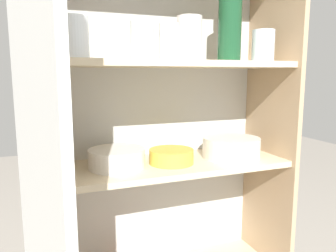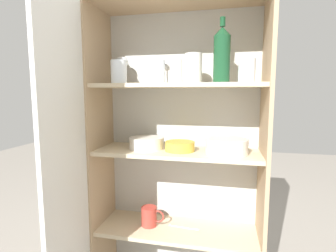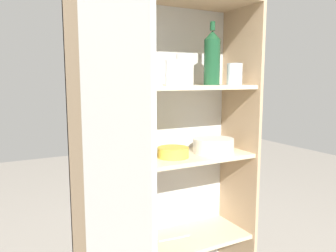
# 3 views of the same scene
# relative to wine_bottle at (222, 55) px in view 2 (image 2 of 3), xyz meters

# --- Properties ---
(cupboard_back_panel) EXTENTS (0.86, 0.02, 1.54)m
(cupboard_back_panel) POSITION_rel_wine_bottle_xyz_m (-0.21, 0.19, -0.52)
(cupboard_back_panel) COLOR silver
(cupboard_back_panel) RESTS_ON ground_plane
(cupboard_side_left) EXTENTS (0.02, 0.32, 1.54)m
(cupboard_side_left) POSITION_rel_wine_bottle_xyz_m (-0.64, 0.04, -0.52)
(cupboard_side_left) COLOR tan
(cupboard_side_left) RESTS_ON ground_plane
(cupboard_side_right) EXTENTS (0.02, 0.32, 1.54)m
(cupboard_side_right) POSITION_rel_wine_bottle_xyz_m (0.21, 0.04, -0.52)
(cupboard_side_right) COLOR tan
(cupboard_side_right) RESTS_ON ground_plane
(cupboard_top_panel) EXTENTS (0.86, 0.32, 0.02)m
(cupboard_top_panel) POSITION_rel_wine_bottle_xyz_m (-0.21, 0.04, 0.26)
(cupboard_top_panel) COLOR tan
(cupboard_top_panel) RESTS_ON cupboard_side_left
(shelf_board_lower) EXTENTS (0.83, 0.28, 0.02)m
(shelf_board_lower) POSITION_rel_wine_bottle_xyz_m (-0.21, 0.04, -0.90)
(shelf_board_lower) COLOR beige
(shelf_board_middle) EXTENTS (0.83, 0.28, 0.02)m
(shelf_board_middle) POSITION_rel_wine_bottle_xyz_m (-0.21, 0.04, -0.48)
(shelf_board_middle) COLOR beige
(shelf_board_upper) EXTENTS (0.83, 0.28, 0.02)m
(shelf_board_upper) POSITION_rel_wine_bottle_xyz_m (-0.21, 0.04, -0.14)
(shelf_board_upper) COLOR beige
(cupboard_door) EXTENTS (0.10, 0.42, 1.54)m
(cupboard_door) POSITION_rel_wine_bottle_xyz_m (-0.60, -0.33, -0.52)
(cupboard_door) COLOR silver
(cupboard_door) RESTS_ON ground_plane
(tumbler_glass_0) EXTENTS (0.08, 0.08, 0.14)m
(tumbler_glass_0) POSITION_rel_wine_bottle_xyz_m (-0.13, 0.03, -0.06)
(tumbler_glass_0) COLOR silver
(tumbler_glass_0) RESTS_ON shelf_board_upper
(tumbler_glass_1) EXTENTS (0.07, 0.07, 0.11)m
(tumbler_glass_1) POSITION_rel_wine_bottle_xyz_m (-0.30, -0.00, -0.07)
(tumbler_glass_1) COLOR white
(tumbler_glass_1) RESTS_ON shelf_board_upper
(tumbler_glass_2) EXTENTS (0.07, 0.07, 0.10)m
(tumbler_glass_2) POSITION_rel_wine_bottle_xyz_m (0.11, -0.03, -0.08)
(tumbler_glass_2) COLOR white
(tumbler_glass_2) RESTS_ON shelf_board_upper
(tumbler_glass_3) EXTENTS (0.08, 0.08, 0.11)m
(tumbler_glass_3) POSITION_rel_wine_bottle_xyz_m (-0.50, -0.02, -0.07)
(tumbler_glass_3) COLOR white
(tumbler_glass_3) RESTS_ON shelf_board_upper
(tumbler_glass_4) EXTENTS (0.06, 0.06, 0.11)m
(tumbler_glass_4) POSITION_rel_wine_bottle_xyz_m (-0.21, -0.00, -0.07)
(tumbler_glass_4) COLOR white
(tumbler_glass_4) RESTS_ON shelf_board_upper
(wine_glass_0) EXTENTS (0.07, 0.07, 0.12)m
(wine_glass_0) POSITION_rel_wine_bottle_xyz_m (-0.28, 0.08, -0.04)
(wine_glass_0) COLOR white
(wine_glass_0) RESTS_ON shelf_board_upper
(wine_glass_1) EXTENTS (0.07, 0.07, 0.15)m
(wine_glass_1) POSITION_rel_wine_bottle_xyz_m (-0.53, 0.10, -0.02)
(wine_glass_1) COLOR white
(wine_glass_1) RESTS_ON shelf_board_upper
(wine_bottle) EXTENTS (0.08, 0.08, 0.29)m
(wine_bottle) POSITION_rel_wine_bottle_xyz_m (0.00, 0.00, 0.00)
(wine_bottle) COLOR #194728
(wine_bottle) RESTS_ON shelf_board_upper
(plate_stack_white) EXTENTS (0.20, 0.20, 0.07)m
(plate_stack_white) POSITION_rel_wine_bottle_xyz_m (0.03, 0.02, -0.43)
(plate_stack_white) COLOR silver
(plate_stack_white) RESTS_ON shelf_board_middle
(mixing_bowl_large) EXTENTS (0.18, 0.18, 0.06)m
(mixing_bowl_large) POSITION_rel_wine_bottle_xyz_m (-0.38, 0.04, -0.43)
(mixing_bowl_large) COLOR silver
(mixing_bowl_large) RESTS_ON shelf_board_middle
(serving_bowl_small) EXTENTS (0.15, 0.15, 0.05)m
(serving_bowl_small) POSITION_rel_wine_bottle_xyz_m (-0.20, 0.02, -0.44)
(serving_bowl_small) COLOR gold
(serving_bowl_small) RESTS_ON shelf_board_middle
(coffee_mug_primary) EXTENTS (0.13, 0.08, 0.10)m
(coffee_mug_primary) POSITION_rel_wine_bottle_xyz_m (-0.36, 0.03, -0.84)
(coffee_mug_primary) COLOR #BC3D33
(coffee_mug_primary) RESTS_ON shelf_board_lower
(serving_spoon) EXTENTS (0.17, 0.03, 0.01)m
(serving_spoon) POSITION_rel_wine_bottle_xyz_m (-0.16, 0.04, -0.89)
(serving_spoon) COLOR silver
(serving_spoon) RESTS_ON shelf_board_lower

